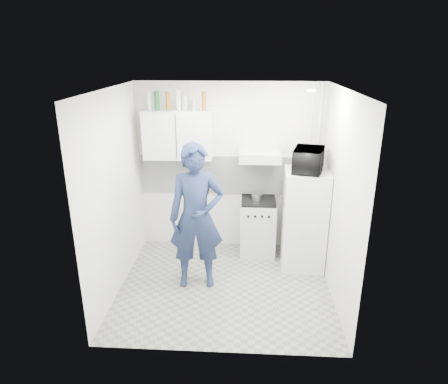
{
  "coord_description": "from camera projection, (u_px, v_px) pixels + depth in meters",
  "views": [
    {
      "loc": [
        0.26,
        -4.65,
        3.03
      ],
      "look_at": [
        -0.03,
        0.3,
        1.25
      ],
      "focal_mm": 32.0,
      "sensor_mm": 36.0,
      "label": 1
    }
  ],
  "objects": [
    {
      "name": "bottle_c",
      "position": [
        168.0,
        101.0,
        5.68
      ],
      "size": [
        0.06,
        0.06,
        0.26
      ],
      "primitive_type": "cylinder",
      "color": "brown",
      "rests_on": "upper_cabinet"
    },
    {
      "name": "pipe_b",
      "position": [
        308.0,
        171.0,
        6.0
      ],
      "size": [
        0.04,
        0.04,
        2.6
      ],
      "primitive_type": "cylinder",
      "color": "silver",
      "rests_on": "floor"
    },
    {
      "name": "canister_b",
      "position": [
        194.0,
        106.0,
        5.68
      ],
      "size": [
        0.08,
        0.08,
        0.14
      ],
      "primitive_type": "cylinder",
      "color": "silver",
      "rests_on": "upper_cabinet"
    },
    {
      "name": "ceiling",
      "position": [
        225.0,
        89.0,
        4.53
      ],
      "size": [
        2.8,
        2.8,
        0.0
      ],
      "primitive_type": "plane",
      "color": "white",
      "rests_on": "wall_back"
    },
    {
      "name": "person",
      "position": [
        196.0,
        217.0,
        5.16
      ],
      "size": [
        0.75,
        0.53,
        1.95
      ],
      "primitive_type": "imported",
      "rotation": [
        0.0,
        0.0,
        0.1
      ],
      "color": "#1B2644",
      "rests_on": "floor"
    },
    {
      "name": "wall_back",
      "position": [
        230.0,
        168.0,
        6.14
      ],
      "size": [
        2.8,
        0.0,
        2.8
      ],
      "primitive_type": "plane",
      "rotation": [
        1.57,
        0.0,
        0.0
      ],
      "color": "silver",
      "rests_on": "floor"
    },
    {
      "name": "floor",
      "position": [
        225.0,
        286.0,
        5.4
      ],
      "size": [
        2.8,
        2.8,
        0.0
      ],
      "primitive_type": "plane",
      "color": "gray",
      "rests_on": "ground"
    },
    {
      "name": "range_hood",
      "position": [
        260.0,
        156.0,
        5.79
      ],
      "size": [
        0.6,
        0.5,
        0.14
      ],
      "primitive_type": "cube",
      "color": "silver",
      "rests_on": "wall_back"
    },
    {
      "name": "pipe_a",
      "position": [
        316.0,
        171.0,
        5.99
      ],
      "size": [
        0.05,
        0.05,
        2.6
      ],
      "primitive_type": "cylinder",
      "color": "silver",
      "rests_on": "floor"
    },
    {
      "name": "stove",
      "position": [
        258.0,
        227.0,
        6.18
      ],
      "size": [
        0.53,
        0.53,
        0.85
      ],
      "primitive_type": "cube",
      "color": "silver",
      "rests_on": "floor"
    },
    {
      "name": "microwave",
      "position": [
        309.0,
        160.0,
        5.41
      ],
      "size": [
        0.64,
        0.51,
        0.31
      ],
      "primitive_type": "imported",
      "rotation": [
        0.0,
        0.0,
        1.33
      ],
      "color": "black",
      "rests_on": "fridge"
    },
    {
      "name": "canister_a",
      "position": [
        185.0,
        103.0,
        5.67
      ],
      "size": [
        0.08,
        0.08,
        0.21
      ],
      "primitive_type": "cylinder",
      "color": "silver",
      "rests_on": "upper_cabinet"
    },
    {
      "name": "bottle_e",
      "position": [
        204.0,
        101.0,
        5.65
      ],
      "size": [
        0.07,
        0.07,
        0.27
      ],
      "primitive_type": "cylinder",
      "color": "brown",
      "rests_on": "upper_cabinet"
    },
    {
      "name": "bottle_b",
      "position": [
        157.0,
        101.0,
        5.68
      ],
      "size": [
        0.07,
        0.07,
        0.27
      ],
      "primitive_type": "cylinder",
      "color": "#144C1E",
      "rests_on": "upper_cabinet"
    },
    {
      "name": "fridge",
      "position": [
        304.0,
        220.0,
        5.71
      ],
      "size": [
        0.63,
        0.63,
        1.45
      ],
      "primitive_type": "cube",
      "rotation": [
        0.0,
        0.0,
        -0.05
      ],
      "color": "silver",
      "rests_on": "floor"
    },
    {
      "name": "wall_right",
      "position": [
        339.0,
        199.0,
        4.89
      ],
      "size": [
        0.0,
        2.6,
        2.6
      ],
      "primitive_type": "plane",
      "rotation": [
        1.57,
        0.0,
        -1.57
      ],
      "color": "silver",
      "rests_on": "floor"
    },
    {
      "name": "bottle_d",
      "position": [
        178.0,
        100.0,
        5.66
      ],
      "size": [
        0.07,
        0.07,
        0.31
      ],
      "primitive_type": "cylinder",
      "color": "#B2B7BC",
      "rests_on": "upper_cabinet"
    },
    {
      "name": "wall_left",
      "position": [
        115.0,
        194.0,
        5.04
      ],
      "size": [
        0.0,
        2.6,
        2.6
      ],
      "primitive_type": "plane",
      "rotation": [
        1.57,
        0.0,
        1.57
      ],
      "color": "silver",
      "rests_on": "floor"
    },
    {
      "name": "backsplash",
      "position": [
        230.0,
        175.0,
        6.16
      ],
      "size": [
        2.74,
        0.03,
        0.6
      ],
      "primitive_type": "cube",
      "color": "white",
      "rests_on": "wall_back"
    },
    {
      "name": "stove_top",
      "position": [
        258.0,
        201.0,
        6.03
      ],
      "size": [
        0.51,
        0.51,
        0.03
      ],
      "primitive_type": "cube",
      "color": "black",
      "rests_on": "stove"
    },
    {
      "name": "ceiling_spot_fixture",
      "position": [
        311.0,
        91.0,
        4.67
      ],
      "size": [
        0.1,
        0.1,
        0.02
      ],
      "primitive_type": "cylinder",
      "color": "white",
      "rests_on": "ceiling"
    },
    {
      "name": "bottle_a",
      "position": [
        149.0,
        101.0,
        5.69
      ],
      "size": [
        0.06,
        0.06,
        0.27
      ],
      "primitive_type": "cylinder",
      "color": "#B2B7BC",
      "rests_on": "upper_cabinet"
    },
    {
      "name": "upper_cabinet",
      "position": [
        178.0,
        135.0,
        5.83
      ],
      "size": [
        1.0,
        0.35,
        0.7
      ],
      "primitive_type": "cube",
      "color": "silver",
      "rests_on": "wall_back"
    },
    {
      "name": "saucepan",
      "position": [
        257.0,
        197.0,
        6.02
      ],
      "size": [
        0.16,
        0.16,
        0.09
      ],
      "primitive_type": "cylinder",
      "color": "silver",
      "rests_on": "stove_top"
    }
  ]
}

